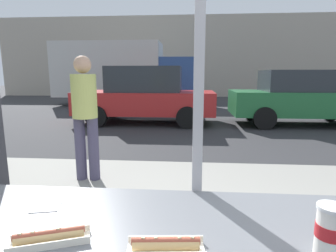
% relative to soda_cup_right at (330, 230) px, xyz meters
% --- Properties ---
extents(ground_plane, '(60.00, 60.00, 0.00)m').
position_rel_soda_cup_right_xyz_m(ground_plane, '(-0.42, 8.44, -1.02)').
color(ground_plane, '#2D2D30').
extents(sidewalk_strip, '(16.00, 2.80, 0.13)m').
position_rel_soda_cup_right_xyz_m(sidewalk_strip, '(-0.42, 2.04, -0.96)').
color(sidewalk_strip, gray).
rests_on(sidewalk_strip, ground).
extents(window_wall, '(3.02, 0.20, 2.90)m').
position_rel_soda_cup_right_xyz_m(window_wall, '(-0.42, 0.52, 0.83)').
color(window_wall, '#2D2D33').
rests_on(window_wall, ground).
extents(building_facade_far, '(28.00, 1.20, 5.59)m').
position_rel_soda_cup_right_xyz_m(building_facade_far, '(-0.42, 19.63, 1.78)').
color(building_facade_far, '#A89E8E').
rests_on(building_facade_far, ground).
extents(soda_cup_right, '(0.09, 0.09, 0.33)m').
position_rel_soda_cup_right_xyz_m(soda_cup_right, '(0.00, 0.00, 0.00)').
color(soda_cup_right, white).
rests_on(soda_cup_right, window_counter).
extents(hotdog_tray_near, '(0.27, 0.12, 0.05)m').
position_rel_soda_cup_right_xyz_m(hotdog_tray_near, '(-0.53, -0.02, -0.07)').
color(hotdog_tray_near, silver).
rests_on(hotdog_tray_near, window_counter).
extents(hotdog_tray_far, '(0.28, 0.17, 0.05)m').
position_rel_soda_cup_right_xyz_m(hotdog_tray_far, '(-0.94, -0.01, -0.07)').
color(hotdog_tray_far, silver).
rests_on(hotdog_tray_far, window_counter).
extents(napkin_wrapper, '(0.14, 0.11, 0.00)m').
position_rel_soda_cup_right_xyz_m(napkin_wrapper, '(-1.10, 0.24, -0.09)').
color(napkin_wrapper, white).
rests_on(napkin_wrapper, window_counter).
extents(parked_car_red, '(4.30, 2.03, 1.78)m').
position_rel_soda_cup_right_xyz_m(parked_car_red, '(-1.87, 7.86, -0.13)').
color(parked_car_red, red).
rests_on(parked_car_red, ground).
extents(parked_car_green, '(4.21, 1.95, 1.66)m').
position_rel_soda_cup_right_xyz_m(parked_car_green, '(2.92, 7.86, -0.17)').
color(parked_car_green, '#236B38').
rests_on(parked_car_green, ground).
extents(box_truck, '(7.01, 2.44, 3.11)m').
position_rel_soda_cup_right_xyz_m(box_truck, '(-3.88, 13.12, 0.66)').
color(box_truck, beige).
rests_on(box_truck, ground).
extents(pedestrian, '(0.32, 0.32, 1.63)m').
position_rel_soda_cup_right_xyz_m(pedestrian, '(-1.82, 2.60, 0.04)').
color(pedestrian, '#47425C').
rests_on(pedestrian, sidewalk_strip).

